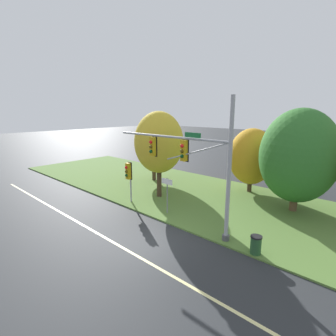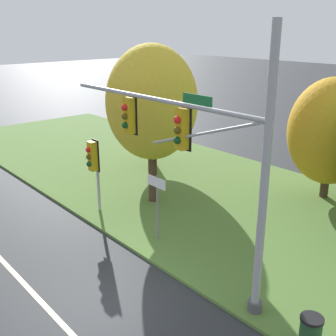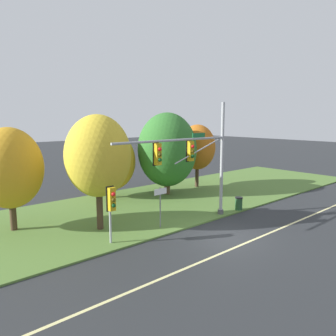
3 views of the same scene
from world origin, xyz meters
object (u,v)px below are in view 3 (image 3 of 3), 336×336
(tree_left_of_mast, at_px, (98,156))
(tree_mid_verge, at_px, (167,150))
(pedestrian_signal_near_kerb, at_px, (111,203))
(tree_nearest_road, at_px, (10,168))
(traffic_signal_mast, at_px, (198,156))
(trash_bin, at_px, (239,203))
(tree_tall_centre, at_px, (197,147))
(tree_behind_signpost, at_px, (112,161))
(route_sign_post, at_px, (160,201))

(tree_left_of_mast, distance_m, tree_mid_verge, 9.98)
(pedestrian_signal_near_kerb, distance_m, tree_nearest_road, 6.77)
(traffic_signal_mast, distance_m, tree_nearest_road, 11.19)
(tree_left_of_mast, xyz_separation_m, trash_bin, (9.62, -2.98, -3.92))
(tree_nearest_road, bearing_deg, tree_tall_centre, 4.46)
(pedestrian_signal_near_kerb, distance_m, trash_bin, 10.49)
(pedestrian_signal_near_kerb, relative_size, tree_left_of_mast, 0.46)
(tree_mid_verge, bearing_deg, tree_nearest_road, -175.70)
(tree_left_of_mast, relative_size, tree_tall_centre, 1.14)
(tree_nearest_road, height_order, tree_behind_signpost, tree_nearest_road)
(tree_behind_signpost, height_order, trash_bin, tree_behind_signpost)
(traffic_signal_mast, height_order, tree_tall_centre, traffic_signal_mast)
(tree_mid_verge, relative_size, trash_bin, 7.58)
(tree_mid_verge, distance_m, trash_bin, 7.98)
(tree_nearest_road, relative_size, tree_mid_verge, 0.86)
(route_sign_post, distance_m, tree_left_of_mast, 4.55)
(tree_left_of_mast, distance_m, trash_bin, 10.80)
(tree_behind_signpost, bearing_deg, trash_bin, -62.31)
(pedestrian_signal_near_kerb, distance_m, tree_behind_signpost, 10.36)
(tree_behind_signpost, distance_m, tree_tall_centre, 8.56)
(pedestrian_signal_near_kerb, bearing_deg, tree_left_of_mast, 74.25)
(pedestrian_signal_near_kerb, xyz_separation_m, route_sign_post, (3.62, 0.36, -0.61))
(tree_behind_signpost, bearing_deg, traffic_signal_mast, -85.72)
(traffic_signal_mast, bearing_deg, tree_tall_centre, 43.73)
(tree_mid_verge, bearing_deg, tree_left_of_mast, -154.95)
(tree_behind_signpost, bearing_deg, tree_mid_verge, -25.25)
(pedestrian_signal_near_kerb, bearing_deg, route_sign_post, 5.66)
(traffic_signal_mast, distance_m, tree_left_of_mast, 6.13)
(tree_left_of_mast, height_order, tree_mid_verge, tree_mid_verge)
(traffic_signal_mast, height_order, tree_behind_signpost, traffic_signal_mast)
(tree_nearest_road, height_order, trash_bin, tree_nearest_road)
(traffic_signal_mast, distance_m, tree_mid_verge, 7.87)
(route_sign_post, xyz_separation_m, tree_nearest_road, (-6.86, 5.40, 2.07))
(tree_left_of_mast, bearing_deg, trash_bin, -17.23)
(tree_left_of_mast, distance_m, tree_tall_centre, 13.94)
(tree_behind_signpost, bearing_deg, route_sign_post, -102.63)
(tree_nearest_road, bearing_deg, tree_mid_verge, 4.30)
(traffic_signal_mast, relative_size, route_sign_post, 3.58)
(traffic_signal_mast, height_order, tree_left_of_mast, traffic_signal_mast)
(trash_bin, bearing_deg, tree_tall_centre, 64.93)
(tree_left_of_mast, height_order, trash_bin, tree_left_of_mast)
(pedestrian_signal_near_kerb, xyz_separation_m, tree_mid_verge, (9.74, 6.74, 1.62))
(tree_mid_verge, bearing_deg, tree_behind_signpost, 154.75)
(tree_left_of_mast, relative_size, tree_mid_verge, 0.97)
(traffic_signal_mast, xyz_separation_m, tree_nearest_road, (-9.41, 6.03, -0.50))
(tree_nearest_road, distance_m, tree_mid_verge, 13.02)
(route_sign_post, bearing_deg, trash_bin, -6.99)
(pedestrian_signal_near_kerb, relative_size, tree_behind_signpost, 0.57)
(tree_nearest_road, relative_size, tree_left_of_mast, 0.89)
(tree_behind_signpost, bearing_deg, tree_tall_centre, -11.12)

